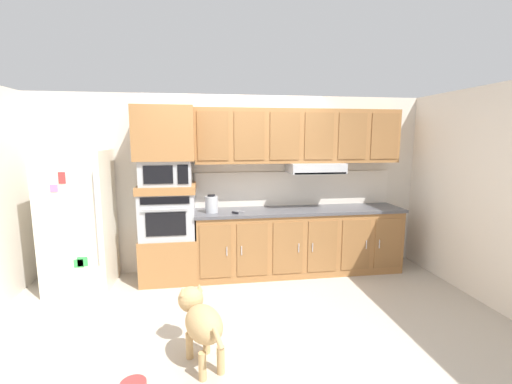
# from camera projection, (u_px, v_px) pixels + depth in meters

# --- Properties ---
(ground_plane) EXTENTS (9.60, 9.60, 0.00)m
(ground_plane) POSITION_uv_depth(u_px,v_px,m) (244.00, 299.00, 4.10)
(ground_plane) COLOR #B2A899
(back_kitchen_wall) EXTENTS (6.20, 0.12, 2.50)m
(back_kitchen_wall) POSITION_uv_depth(u_px,v_px,m) (235.00, 184.00, 5.00)
(back_kitchen_wall) COLOR beige
(back_kitchen_wall) RESTS_ON ground
(side_panel_right) EXTENTS (0.12, 7.10, 2.50)m
(side_panel_right) POSITION_uv_depth(u_px,v_px,m) (465.00, 191.00, 4.32)
(side_panel_right) COLOR silver
(side_panel_right) RESTS_ON ground
(refrigerator) EXTENTS (0.76, 0.73, 1.76)m
(refrigerator) POSITION_uv_depth(u_px,v_px,m) (79.00, 220.00, 4.33)
(refrigerator) COLOR silver
(refrigerator) RESTS_ON ground
(oven_base_cabinet) EXTENTS (0.74, 0.62, 0.60)m
(oven_base_cabinet) POSITION_uv_depth(u_px,v_px,m) (170.00, 258.00, 4.65)
(oven_base_cabinet) COLOR #996638
(oven_base_cabinet) RESTS_ON ground
(built_in_oven) EXTENTS (0.70, 0.62, 0.60)m
(built_in_oven) POSITION_uv_depth(u_px,v_px,m) (168.00, 214.00, 4.56)
(built_in_oven) COLOR #A8AAAF
(built_in_oven) RESTS_ON oven_base_cabinet
(appliance_mid_shelf) EXTENTS (0.74, 0.62, 0.10)m
(appliance_mid_shelf) POSITION_uv_depth(u_px,v_px,m) (167.00, 188.00, 4.51)
(appliance_mid_shelf) COLOR #996638
(appliance_mid_shelf) RESTS_ON built_in_oven
(microwave) EXTENTS (0.64, 0.54, 0.32)m
(microwave) POSITION_uv_depth(u_px,v_px,m) (166.00, 172.00, 4.47)
(microwave) COLOR #A8AAAF
(microwave) RESTS_ON appliance_mid_shelf
(appliance_upper_cabinet) EXTENTS (0.74, 0.62, 0.68)m
(appliance_upper_cabinet) POSITION_uv_depth(u_px,v_px,m) (165.00, 134.00, 4.40)
(appliance_upper_cabinet) COLOR #996638
(appliance_upper_cabinet) RESTS_ON microwave
(lower_cabinet_run) EXTENTS (2.87, 0.63, 0.88)m
(lower_cabinet_run) POSITION_uv_depth(u_px,v_px,m) (299.00, 242.00, 4.89)
(lower_cabinet_run) COLOR #996638
(lower_cabinet_run) RESTS_ON ground
(countertop_slab) EXTENTS (2.91, 0.64, 0.04)m
(countertop_slab) POSITION_uv_depth(u_px,v_px,m) (300.00, 210.00, 4.83)
(countertop_slab) COLOR #4C4C51
(countertop_slab) RESTS_ON lower_cabinet_run
(backsplash_panel) EXTENTS (2.91, 0.02, 0.50)m
(backsplash_panel) POSITION_uv_depth(u_px,v_px,m) (295.00, 188.00, 5.07)
(backsplash_panel) COLOR silver
(backsplash_panel) RESTS_ON countertop_slab
(upper_cabinet_with_hood) EXTENTS (2.87, 0.48, 0.88)m
(upper_cabinet_with_hood) POSITION_uv_depth(u_px,v_px,m) (300.00, 138.00, 4.79)
(upper_cabinet_with_hood) COLOR #996638
(upper_cabinet_with_hood) RESTS_ON backsplash_panel
(screwdriver) EXTENTS (0.17, 0.17, 0.03)m
(screwdriver) POSITION_uv_depth(u_px,v_px,m) (236.00, 213.00, 4.52)
(screwdriver) COLOR black
(screwdriver) RESTS_ON countertop_slab
(electric_kettle) EXTENTS (0.17, 0.17, 0.24)m
(electric_kettle) POSITION_uv_depth(u_px,v_px,m) (211.00, 204.00, 4.58)
(electric_kettle) COLOR #A8AAAF
(electric_kettle) RESTS_ON countertop_slab
(dog) EXTENTS (0.44, 0.85, 0.59)m
(dog) POSITION_uv_depth(u_px,v_px,m) (200.00, 319.00, 2.91)
(dog) COLOR tan
(dog) RESTS_ON ground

